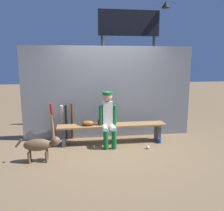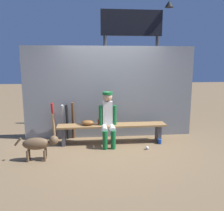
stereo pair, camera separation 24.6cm
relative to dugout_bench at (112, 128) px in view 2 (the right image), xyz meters
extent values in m
plane|color=brown|center=(0.00, 0.00, -0.35)|extent=(30.00, 30.00, 0.00)
cube|color=gray|center=(0.00, 0.50, 0.78)|extent=(4.21, 0.03, 2.27)
cube|color=olive|center=(0.00, 0.00, 0.08)|extent=(2.53, 0.36, 0.04)
cube|color=#4C4C51|center=(-1.11, 0.00, -0.15)|extent=(0.08, 0.29, 0.41)
cube|color=#4C4C51|center=(1.11, 0.00, -0.15)|extent=(0.08, 0.29, 0.41)
cube|color=silver|center=(-0.10, 0.00, 0.37)|extent=(0.22, 0.13, 0.55)
sphere|color=tan|center=(-0.10, 0.00, 0.76)|extent=(0.22, 0.22, 0.22)
cylinder|color=#14662D|center=(-0.10, 0.00, 0.83)|extent=(0.23, 0.23, 0.06)
cylinder|color=silver|center=(-0.19, -0.19, 0.06)|extent=(0.13, 0.38, 0.13)
cylinder|color=#14662D|center=(-0.19, -0.38, -0.15)|extent=(0.11, 0.11, 0.41)
cylinder|color=#14662D|center=(-0.26, -0.02, 0.32)|extent=(0.09, 0.09, 0.47)
cylinder|color=silver|center=(-0.01, -0.19, 0.06)|extent=(0.13, 0.38, 0.13)
cylinder|color=#14662D|center=(-0.01, -0.38, -0.15)|extent=(0.11, 0.11, 0.41)
cylinder|color=#14662D|center=(0.06, -0.02, 0.32)|extent=(0.09, 0.09, 0.47)
ellipsoid|color=brown|center=(-0.56, 0.00, 0.16)|extent=(0.28, 0.20, 0.12)
cylinder|color=brown|center=(-0.92, 0.40, 0.11)|extent=(0.07, 0.22, 0.93)
cylinder|color=black|center=(-1.06, 0.38, 0.09)|extent=(0.07, 0.17, 0.88)
cylinder|color=#B7B7BC|center=(-1.16, 0.42, 0.09)|extent=(0.07, 0.28, 0.88)
cylinder|color=#B22323|center=(-1.39, 0.40, 0.11)|extent=(0.09, 0.26, 0.93)
cylinder|color=tan|center=(-1.39, 0.37, 0.11)|extent=(0.09, 0.15, 0.92)
sphere|color=white|center=(0.72, -0.50, -0.32)|extent=(0.07, 0.07, 0.07)
cylinder|color=#1E47AD|center=(1.11, -0.18, -0.30)|extent=(0.08, 0.08, 0.11)
cylinder|color=red|center=(-0.29, 0.07, 0.15)|extent=(0.08, 0.08, 0.11)
cylinder|color=#3F3F42|center=(-0.04, 1.53, 0.95)|extent=(0.10, 0.10, 2.60)
cylinder|color=#3F3F42|center=(1.46, 1.53, 0.95)|extent=(0.10, 0.10, 2.60)
cube|color=black|center=(0.71, 1.53, 2.60)|extent=(1.74, 0.08, 0.70)
cone|color=black|center=(1.73, 1.43, 3.10)|extent=(0.24, 0.24, 0.18)
ellipsoid|color=brown|center=(-1.56, -0.85, -0.01)|extent=(0.52, 0.20, 0.24)
sphere|color=brown|center=(-1.22, -0.85, 0.05)|extent=(0.18, 0.18, 0.18)
cylinder|color=brown|center=(-1.90, -0.85, 0.04)|extent=(0.15, 0.04, 0.16)
cylinder|color=brown|center=(-1.40, -0.79, -0.24)|extent=(0.05, 0.05, 0.22)
cylinder|color=brown|center=(-1.40, -0.91, -0.24)|extent=(0.05, 0.05, 0.22)
cylinder|color=brown|center=(-1.72, -0.79, -0.24)|extent=(0.05, 0.05, 0.22)
cylinder|color=brown|center=(-1.72, -0.91, -0.24)|extent=(0.05, 0.05, 0.22)
camera|label=1|loc=(-0.80, -5.36, 1.57)|focal=38.52mm
camera|label=2|loc=(-0.55, -5.39, 1.57)|focal=38.52mm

